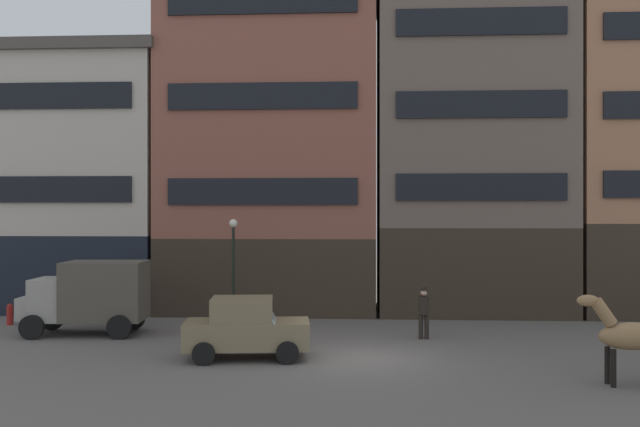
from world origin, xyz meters
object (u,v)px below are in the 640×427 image
Objects in this scene: pedestrian_officer at (424,311)px; sedan_dark at (246,328)px; delivery_truck_near at (89,295)px; streetlamp_curbside at (233,257)px; draft_horse at (628,335)px; fire_hydrant_curbside at (10,314)px.

sedan_dark is at bearing -147.88° from pedestrian_officer.
pedestrian_officer is (11.90, -0.19, -0.44)m from delivery_truck_near.
pedestrian_officer is 0.44× the size of streetlamp_curbside.
streetlamp_curbside reaches higher than delivery_truck_near.
pedestrian_officer is at bearing -0.91° from delivery_truck_near.
sedan_dark is 0.94× the size of streetlamp_curbside.
sedan_dark is (6.30, -3.71, -0.51)m from delivery_truck_near.
delivery_truck_near is at bearing 149.51° from sedan_dark.
fire_hydrant_curbside is at bearing 158.22° from draft_horse.
draft_horse is 21.95m from fire_hydrant_curbside.
streetlamp_curbside is (4.83, 2.11, 1.25)m from delivery_truck_near.
delivery_truck_near reaches higher than draft_horse.
fire_hydrant_curbside is (-15.79, 2.03, -0.55)m from pedestrian_officer.
draft_horse is 10.51m from sedan_dark.
sedan_dark is 11.61m from fire_hydrant_curbside.
delivery_truck_near is at bearing 159.08° from draft_horse.
draft_horse reaches higher than pedestrian_officer.
sedan_dark is 2.15× the size of pedestrian_officer.
sedan_dark is at bearing -28.56° from fire_hydrant_curbside.
sedan_dark is 6.25m from streetlamp_curbside.
sedan_dark reaches higher than fire_hydrant_curbside.
delivery_truck_near is 1.16× the size of sedan_dark.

